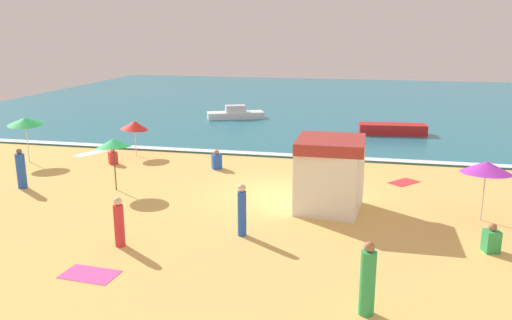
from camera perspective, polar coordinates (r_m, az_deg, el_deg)
The scene contains 20 objects.
ground_plane at distance 22.75m, azimuth 1.95°, elevation -3.41°, with size 60.00×60.00×0.00m, color #EDBC60.
ocean_water at distance 49.95m, azimuth 7.85°, elevation 6.25°, with size 60.00×44.00×0.10m, color teal.
wave_breaker_foam at distance 28.71m, azimuth 4.24°, elevation 0.53°, with size 57.00×0.70×0.01m, color white.
lifeguard_cabana at distance 20.35m, azimuth 8.00°, elevation -1.47°, with size 2.56×2.66×2.81m.
beach_umbrella_0 at distance 29.70m, azimuth -23.73°, elevation 3.86°, with size 2.32×2.33×2.42m.
beach_umbrella_1 at distance 29.38m, azimuth -13.02°, elevation 3.69°, with size 1.88×1.86×1.99m.
beach_umbrella_2 at distance 23.22m, azimuth -15.21°, elevation 1.76°, with size 2.17×2.17×2.35m.
beach_umbrella_4 at distance 20.55m, azimuth 23.68°, elevation -0.72°, with size 1.94×1.95×2.28m.
beachgoer_0 at distance 18.28m, azimuth 24.14°, elevation -7.88°, with size 0.55×0.55×0.95m.
beachgoer_1 at distance 26.31m, azimuth -4.28°, elevation -0.07°, with size 0.61×0.61×0.96m.
beachgoer_2 at distance 13.43m, azimuth 11.99°, elevation -12.66°, with size 0.48×0.48×1.92m.
beachgoer_3 at distance 25.18m, azimuth -24.10°, elevation -0.98°, with size 0.50×0.50×1.78m.
beachgoer_4 at distance 17.79m, azimuth -1.53°, elevation -5.48°, with size 0.39×0.39×1.82m.
beachgoer_6 at distance 17.56m, azimuth -14.62°, elevation -6.59°, with size 0.45×0.45×1.65m.
beachgoer_7 at distance 28.13m, azimuth -15.23°, elevation 0.33°, with size 0.57×0.57×0.88m.
beach_towel_0 at distance 16.16m, azimuth -17.56°, elevation -11.73°, with size 1.66×1.05×0.01m.
beach_towel_1 at distance 24.94m, azimuth 15.73°, elevation -2.34°, with size 1.54×1.60×0.01m.
beach_towel_2 at distance 30.84m, azimuth -17.58°, elevation 0.66°, with size 1.50×1.99×0.01m.
small_boat_0 at distance 40.25m, azimuth -2.23°, elevation 5.01°, with size 4.42×2.85×1.00m.
small_boat_1 at distance 35.31m, azimuth 14.56°, elevation 3.26°, with size 4.35×1.71×0.68m.
Camera 1 is at (3.89, -21.32, 6.91)m, focal length 36.93 mm.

